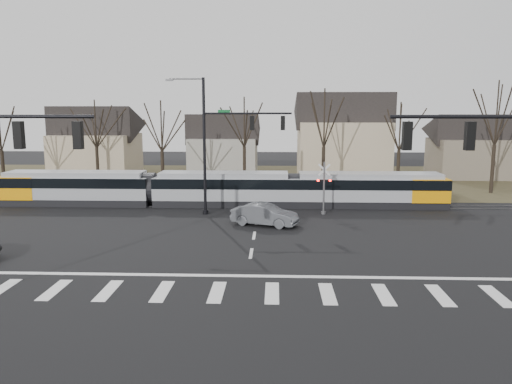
{
  "coord_description": "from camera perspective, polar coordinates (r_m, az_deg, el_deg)",
  "views": [
    {
      "loc": [
        1.3,
        -24.63,
        7.84
      ],
      "look_at": [
        0.0,
        9.0,
        2.3
      ],
      "focal_mm": 35.0,
      "sensor_mm": 36.0,
      "label": 1
    }
  ],
  "objects": [
    {
      "name": "signal_pole_far",
      "position": [
        37.38,
        -3.5,
        6.05
      ],
      "size": [
        9.28,
        0.44,
        10.2
      ],
      "color": "black",
      "rests_on": "ground"
    },
    {
      "name": "crosswalk",
      "position": [
        22.11,
        -1.33,
        -11.41
      ],
      "size": [
        27.0,
        2.6,
        0.01
      ],
      "color": "silver",
      "rests_on": "ground"
    },
    {
      "name": "rail_pair",
      "position": [
        41.2,
        0.37,
        -1.58
      ],
      "size": [
        90.0,
        1.52,
        0.06
      ],
      "color": "#59595E",
      "rests_on": "ground"
    },
    {
      "name": "stop_line",
      "position": [
        24.17,
        -1.0,
        -9.56
      ],
      "size": [
        28.0,
        0.35,
        0.01
      ],
      "primitive_type": "cube",
      "color": "silver",
      "rests_on": "ground"
    },
    {
      "name": "ground",
      "position": [
        25.88,
        -0.78,
        -8.28
      ],
      "size": [
        140.0,
        140.0,
        0.0
      ],
      "primitive_type": "plane",
      "color": "black"
    },
    {
      "name": "house_b",
      "position": [
        61.08,
        -3.73,
        5.69
      ],
      "size": [
        8.64,
        7.56,
        7.65
      ],
      "color": "gray",
      "rests_on": "ground"
    },
    {
      "name": "sedan",
      "position": [
        34.25,
        0.99,
        -2.6
      ],
      "size": [
        4.41,
        5.54,
        1.5
      ],
      "primitive_type": "imported",
      "rotation": [
        0.0,
        0.0,
        1.24
      ],
      "color": "#54575C",
      "rests_on": "ground"
    },
    {
      "name": "grass_verge",
      "position": [
        57.19,
        0.89,
        1.47
      ],
      "size": [
        140.0,
        28.0,
        0.01
      ],
      "primitive_type": "cube",
      "color": "#38331E",
      "rests_on": "ground"
    },
    {
      "name": "lane_dashes",
      "position": [
        41.4,
        0.37,
        -1.56
      ],
      "size": [
        0.18,
        30.0,
        0.01
      ],
      "color": "silver",
      "rests_on": "ground"
    },
    {
      "name": "house_a",
      "position": [
        62.47,
        -17.82,
        5.8
      ],
      "size": [
        9.72,
        8.64,
        8.6
      ],
      "color": "tan",
      "rests_on": "ground"
    },
    {
      "name": "tree_row",
      "position": [
        50.72,
        3.02,
        6.12
      ],
      "size": [
        59.2,
        7.2,
        10.0
      ],
      "color": "black",
      "rests_on": "ground"
    },
    {
      "name": "house_c",
      "position": [
        58.2,
        9.88,
        6.64
      ],
      "size": [
        10.8,
        8.64,
        10.1
      ],
      "color": "tan",
      "rests_on": "ground"
    },
    {
      "name": "house_d",
      "position": [
        63.92,
        23.11,
        5.13
      ],
      "size": [
        8.64,
        7.56,
        7.65
      ],
      "color": "#685E4D",
      "rests_on": "ground"
    },
    {
      "name": "tram",
      "position": [
        41.36,
        -3.92,
        0.53
      ],
      "size": [
        36.76,
        2.73,
        2.79
      ],
      "color": "gray",
      "rests_on": "ground"
    },
    {
      "name": "rail_crossing_signal",
      "position": [
        38.08,
        7.76,
        0.26
      ],
      "size": [
        1.08,
        0.36,
        4.0
      ],
      "color": "#59595B",
      "rests_on": "ground"
    }
  ]
}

